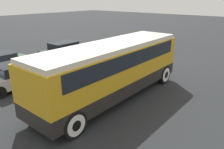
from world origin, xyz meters
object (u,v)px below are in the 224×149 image
Objects in this scene: parked_car_near at (21,74)px; parked_car_far at (65,50)px; tour_bus at (113,66)px; parked_car_mid at (0,63)px.

parked_car_near reaches higher than parked_car_far.
parked_car_mid is (-1.88, 9.04, -1.12)m from tour_bus.
parked_car_mid is 0.92× the size of parked_car_far.
tour_bus is 9.56m from parked_car_far.
parked_car_near reaches higher than parked_car_mid.
parked_car_mid is (0.39, 3.60, -0.05)m from parked_car_near.
tour_bus is at bearing -113.35° from parked_car_far.
tour_bus is 5.99m from parked_car_near.
parked_car_mid is at bearing 83.89° from parked_car_near.
tour_bus is at bearing -67.37° from parked_car_near.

